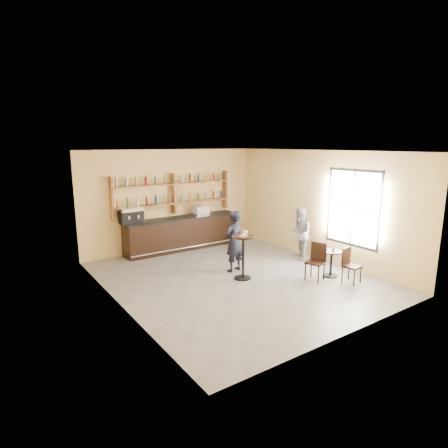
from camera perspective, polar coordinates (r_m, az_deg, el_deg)
floor at (r=9.72m, az=1.71°, el=-8.20°), size 7.00×7.00×0.00m
ceiling at (r=9.11m, az=1.84°, el=11.03°), size 7.00×7.00×0.00m
wall_back at (r=12.24m, az=-7.96°, el=3.70°), size 7.00×0.00×7.00m
wall_front at (r=6.86m, az=19.35°, el=-3.62°), size 7.00×0.00×7.00m
wall_left at (r=7.93m, az=-16.02°, el=-1.31°), size 0.00×7.00×7.00m
wall_right at (r=11.29m, az=14.17°, el=2.73°), size 0.00×7.00×7.00m
window_pane at (r=10.53m, az=19.06°, el=2.31°), size 0.00×2.00×2.00m
window_frame at (r=10.52m, az=19.04°, el=2.31°), size 0.04×1.70×2.10m
shelf_unit at (r=12.10m, az=-7.71°, el=4.61°), size 4.00×0.26×1.40m
liquor_bottles at (r=12.08m, az=-7.74°, el=5.41°), size 3.68×0.10×1.00m
bar_counter at (r=12.22m, az=-6.34°, el=-1.39°), size 3.91×0.76×1.06m
espresso_machine at (r=11.38m, az=-13.97°, el=1.25°), size 0.67×0.44×0.47m
pastry_case at (r=12.42m, az=-3.56°, el=2.06°), size 0.53×0.44×0.29m
pedestal_table at (r=9.50m, az=2.91°, el=-5.10°), size 0.57×0.57×1.13m
napkin at (r=9.34m, az=2.95°, el=-1.79°), size 0.18×0.18×0.00m
donut at (r=9.34m, az=3.04°, el=-1.65°), size 0.15×0.15×0.04m
cup_pedestal at (r=9.49m, az=3.26°, el=-1.28°), size 0.14×0.14×0.10m
man_main at (r=9.98m, az=1.53°, el=-2.65°), size 0.67×0.51×1.65m
cafe_table at (r=10.10m, az=16.00°, el=-5.81°), size 0.54×0.54×0.69m
cup_cafe at (r=10.03m, az=16.31°, el=-3.65°), size 0.12×0.12×0.09m
chair_west at (r=9.69m, az=13.72°, el=-5.65°), size 0.51×0.51×0.94m
chair_south at (r=9.77m, az=18.93°, el=-6.06°), size 0.43×0.43×0.87m
patron_second at (r=11.17m, az=11.47°, el=-1.49°), size 0.89×0.96×1.57m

